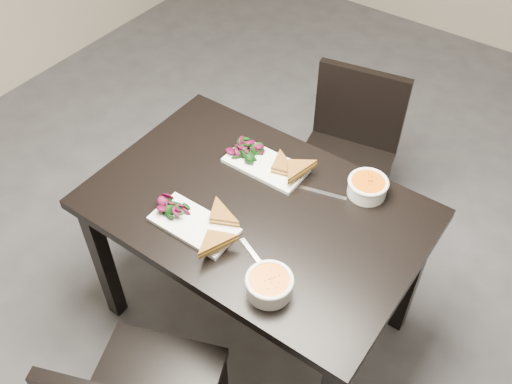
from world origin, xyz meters
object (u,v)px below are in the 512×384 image
(soup_bowl_near, at_px, (269,284))
(chair_far, at_px, (348,148))
(table, at_px, (256,223))
(plate_near, at_px, (194,225))
(soup_bowl_far, at_px, (368,186))
(plate_far, at_px, (266,165))

(soup_bowl_near, bearing_deg, chair_far, 103.49)
(table, bearing_deg, soup_bowl_near, -48.05)
(soup_bowl_near, bearing_deg, plate_near, 169.24)
(plate_near, height_order, soup_bowl_far, soup_bowl_far)
(soup_bowl_near, bearing_deg, table, 131.95)
(plate_far, bearing_deg, soup_bowl_near, -54.02)
(chair_far, distance_m, soup_bowl_far, 0.63)
(plate_near, distance_m, soup_bowl_far, 0.65)
(table, distance_m, soup_bowl_far, 0.43)
(soup_bowl_far, bearing_deg, table, -136.07)
(plate_far, distance_m, soup_bowl_far, 0.40)
(plate_near, bearing_deg, soup_bowl_near, -10.76)
(soup_bowl_near, bearing_deg, soup_bowl_far, 85.00)
(soup_bowl_near, relative_size, plate_far, 0.49)
(chair_far, distance_m, plate_far, 0.63)
(chair_far, relative_size, plate_far, 2.70)
(table, xyz_separation_m, soup_bowl_near, (0.25, -0.28, 0.14))
(soup_bowl_far, bearing_deg, chair_far, 122.55)
(chair_far, height_order, soup_bowl_near, chair_far)
(chair_far, relative_size, soup_bowl_near, 5.54)
(plate_near, bearing_deg, plate_far, 85.47)
(table, relative_size, plate_far, 3.81)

